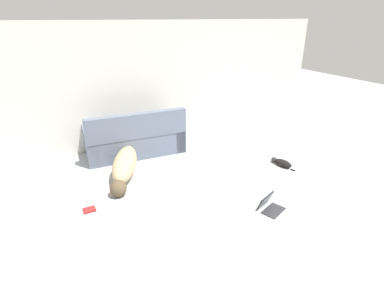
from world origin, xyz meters
TOP-DOWN VIEW (x-y plane):
  - ground_plane at (0.00, 0.00)m, footprint 20.00×20.00m
  - wall_back at (0.00, 3.78)m, footprint 7.74×0.06m
  - couch at (-0.87, 3.24)m, footprint 1.92×0.93m
  - dog at (-1.31, 2.40)m, footprint 0.86×1.60m
  - cat at (1.38, 1.50)m, footprint 0.23×0.52m
  - laptop_open at (0.28, 0.55)m, footprint 0.42×0.40m
  - book_red at (-2.03, 1.65)m, footprint 0.17×0.14m

SIDE VIEW (x-z plane):
  - ground_plane at x=0.00m, z-range 0.00..0.00m
  - book_red at x=-2.03m, z-range 0.00..0.02m
  - cat at x=1.38m, z-range 0.00..0.12m
  - laptop_open at x=0.28m, z-range -0.04..0.18m
  - dog at x=-1.31m, z-range -0.01..0.42m
  - couch at x=-0.87m, z-range -0.16..0.75m
  - wall_back at x=0.00m, z-range 0.00..2.49m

